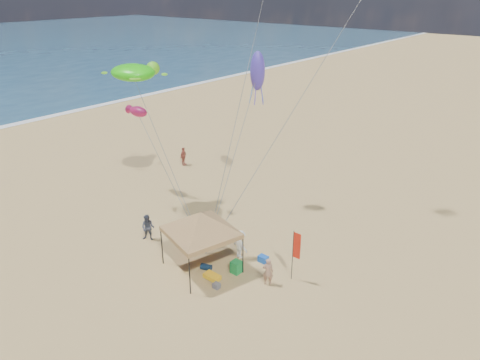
{
  "coord_description": "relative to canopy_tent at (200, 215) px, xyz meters",
  "views": [
    {
      "loc": [
        14.8,
        -14.81,
        14.27
      ],
      "look_at": [
        0.0,
        3.0,
        4.0
      ],
      "focal_mm": 32.9,
      "sensor_mm": 36.0,
      "label": 1
    }
  ],
  "objects": [
    {
      "name": "turtle_kite",
      "position": [
        -8.72,
        3.13,
        5.89
      ],
      "size": [
        3.37,
        2.8,
        1.05
      ],
      "primitive_type": "ellipsoid",
      "rotation": [
        0.0,
        0.0,
        0.09
      ],
      "color": "#26D80E",
      "rests_on": "ground"
    },
    {
      "name": "fish_kite",
      "position": [
        -10.46,
        4.55,
        2.76
      ],
      "size": [
        1.85,
        1.31,
        0.74
      ],
      "primitive_type": "ellipsoid",
      "rotation": [
        0.0,
        0.0,
        0.32
      ],
      "color": "#D91F68",
      "rests_on": "ground"
    },
    {
      "name": "ground",
      "position": [
        -0.29,
        0.59,
        -3.33
      ],
      "size": [
        280.0,
        280.0,
        0.0
      ],
      "primitive_type": "plane",
      "color": "tan",
      "rests_on": "ground"
    },
    {
      "name": "chair_green",
      "position": [
        1.71,
        0.86,
        -2.98
      ],
      "size": [
        0.5,
        0.5,
        0.7
      ],
      "primitive_type": "cube",
      "color": "#198C3A",
      "rests_on": "ground"
    },
    {
      "name": "squid_kite",
      "position": [
        -2.9,
        8.49,
        5.92
      ],
      "size": [
        1.16,
        1.16,
        2.51
      ],
      "primitive_type": "ellipsoid",
      "rotation": [
        0.0,
        0.0,
        0.24
      ],
      "color": "#4635B1",
      "rests_on": "ground"
    },
    {
      "name": "canopy_tent",
      "position": [
        0.0,
        0.0,
        0.0
      ],
      "size": [
        6.24,
        6.24,
        4.0
      ],
      "color": "black",
      "rests_on": "ground"
    },
    {
      "name": "feather_flag",
      "position": [
        4.49,
        2.31,
        -1.37
      ],
      "size": [
        0.45,
        0.04,
        2.93
      ],
      "color": "black",
      "rests_on": "ground"
    },
    {
      "name": "person_near_b",
      "position": [
        -4.57,
        0.01,
        -2.48
      ],
      "size": [
        1.03,
        0.96,
        1.69
      ],
      "primitive_type": "imported",
      "rotation": [
        0.0,
        0.0,
        0.52
      ],
      "color": "#3A4050",
      "rests_on": "ground"
    },
    {
      "name": "cooler_blue",
      "position": [
        2.24,
        2.6,
        -3.14
      ],
      "size": [
        0.54,
        0.38,
        0.38
      ],
      "primitive_type": "cube",
      "color": "#154CB2",
      "rests_on": "ground"
    },
    {
      "name": "beach_cart",
      "position": [
        1.14,
        -0.44,
        -3.13
      ],
      "size": [
        0.9,
        0.5,
        0.24
      ],
      "primitive_type": "cube",
      "color": "yellow",
      "rests_on": "ground"
    },
    {
      "name": "bag_orange",
      "position": [
        -1.87,
        2.97,
        -3.15
      ],
      "size": [
        0.54,
        0.69,
        0.36
      ],
      "primitive_type": "cylinder",
      "rotation": [
        0.0,
        1.57,
        1.22
      ],
      "color": "#F24C0D",
      "rests_on": "ground"
    },
    {
      "name": "cooler_red",
      "position": [
        -1.49,
        0.67,
        -3.14
      ],
      "size": [
        0.54,
        0.38,
        0.38
      ],
      "primitive_type": "cube",
      "color": "red",
      "rests_on": "ground"
    },
    {
      "name": "chair_yellow",
      "position": [
        -2.72,
        1.51,
        -2.98
      ],
      "size": [
        0.5,
        0.5,
        0.7
      ],
      "primitive_type": "cube",
      "color": "yellow",
      "rests_on": "ground"
    },
    {
      "name": "crate_grey",
      "position": [
        1.79,
        -0.81,
        -3.19
      ],
      "size": [
        0.34,
        0.3,
        0.28
      ],
      "primitive_type": "cube",
      "color": "slate",
      "rests_on": "ground"
    },
    {
      "name": "person_near_c",
      "position": [
        0.93,
        2.13,
        -2.47
      ],
      "size": [
        1.22,
        0.86,
        1.71
      ],
      "primitive_type": "imported",
      "rotation": [
        0.0,
        0.0,
        2.93
      ],
      "color": "silver",
      "rests_on": "ground"
    },
    {
      "name": "person_far_a",
      "position": [
        -11.86,
        9.89,
        -2.53
      ],
      "size": [
        0.66,
        1.01,
        1.6
      ],
      "primitive_type": "imported",
      "rotation": [
        0.0,
        0.0,
        1.88
      ],
      "color": "#A44D3F",
      "rests_on": "ground"
    },
    {
      "name": "person_near_a",
      "position": [
        3.61,
        1.15,
        -2.55
      ],
      "size": [
        0.68,
        0.63,
        1.55
      ],
      "primitive_type": "imported",
      "rotation": [
        0.0,
        0.0,
        3.77
      ],
      "color": "#9D7159",
      "rests_on": "ground"
    },
    {
      "name": "bag_navy",
      "position": [
        0.3,
        -0.01,
        -3.15
      ],
      "size": [
        0.69,
        0.54,
        0.36
      ],
      "primitive_type": "cylinder",
      "rotation": [
        0.0,
        1.57,
        0.35
      ],
      "color": "#0B1E34",
      "rests_on": "ground"
    }
  ]
}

